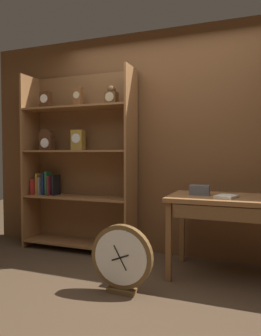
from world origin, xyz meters
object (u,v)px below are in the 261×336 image
(workbench, at_px, (242,207))
(round_clock_large, at_px, (122,258))
(open_repair_manual, at_px, (226,197))
(bookshelf, at_px, (77,162))
(toolbox_small, at_px, (200,190))

(workbench, distance_m, round_clock_large, 1.21)
(workbench, relative_size, round_clock_large, 2.33)
(workbench, bearing_deg, open_repair_manual, -144.67)
(bookshelf, bearing_deg, open_repair_manual, -13.02)
(toolbox_small, relative_size, round_clock_large, 0.32)
(workbench, bearing_deg, bookshelf, 170.63)
(open_repair_manual, bearing_deg, toolbox_small, 169.10)
(workbench, height_order, round_clock_large, workbench)
(bookshelf, xyz_separation_m, open_repair_manual, (1.79, -0.41, -0.28))
(toolbox_small, height_order, open_repair_manual, toolbox_small)
(bookshelf, xyz_separation_m, toolbox_small, (1.53, -0.28, -0.25))
(bookshelf, distance_m, round_clock_large, 1.60)
(toolbox_small, xyz_separation_m, open_repair_manual, (0.26, -0.13, -0.04))
(bookshelf, height_order, workbench, bookshelf)
(toolbox_small, bearing_deg, workbench, -5.34)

